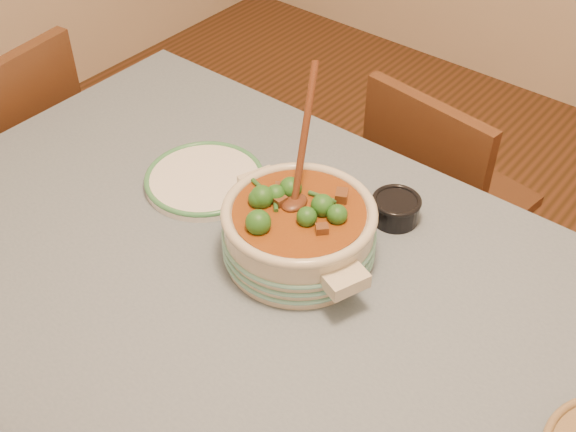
% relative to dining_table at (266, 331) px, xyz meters
% --- Properties ---
extents(dining_table, '(1.68, 1.08, 0.76)m').
position_rel_dining_table_xyz_m(dining_table, '(0.00, 0.00, 0.00)').
color(dining_table, brown).
rests_on(dining_table, floor).
extents(stew_casserole, '(0.37, 0.37, 0.35)m').
position_rel_dining_table_xyz_m(stew_casserole, '(-0.02, 0.13, 0.17)').
color(stew_casserole, beige).
rests_on(stew_casserole, dining_table).
extents(white_plate, '(0.28, 0.28, 0.02)m').
position_rel_dining_table_xyz_m(white_plate, '(-0.32, 0.18, 0.10)').
color(white_plate, white).
rests_on(white_plate, dining_table).
extents(condiment_bowl, '(0.13, 0.13, 0.05)m').
position_rel_dining_table_xyz_m(condiment_bowl, '(0.06, 0.34, 0.12)').
color(condiment_bowl, black).
rests_on(condiment_bowl, dining_table).
extents(chair_far, '(0.42, 0.42, 0.81)m').
position_rel_dining_table_xyz_m(chair_far, '(-0.05, 0.80, -0.20)').
color(chair_far, brown).
rests_on(chair_far, floor).
extents(chair_left, '(0.45, 0.45, 0.87)m').
position_rel_dining_table_xyz_m(chair_left, '(-1.05, 0.10, -0.17)').
color(chair_left, brown).
rests_on(chair_left, floor).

